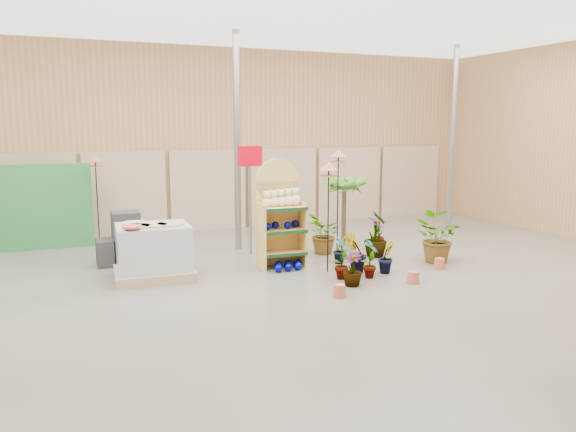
# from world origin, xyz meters

# --- Properties ---
(room) EXTENTS (15.20, 12.10, 4.70)m
(room) POSITION_xyz_m (0.00, 0.91, 2.21)
(room) COLOR #555349
(room) RESTS_ON ground
(display_shelf) EXTENTS (0.87, 0.58, 2.00)m
(display_shelf) POSITION_xyz_m (0.28, 1.88, 0.92)
(display_shelf) COLOR tan
(display_shelf) RESTS_ON ground
(teddy_bears) EXTENTS (0.75, 0.20, 0.33)m
(teddy_bears) POSITION_xyz_m (0.31, 1.79, 1.27)
(teddy_bears) COLOR #F6E6AA
(teddy_bears) RESTS_ON display_shelf
(gazing_balls_shelf) EXTENTS (0.74, 0.25, 0.14)m
(gazing_balls_shelf) POSITION_xyz_m (0.28, 1.77, 0.79)
(gazing_balls_shelf) COLOR #00046E
(gazing_balls_shelf) RESTS_ON display_shelf
(gazing_balls_floor) EXTENTS (0.63, 0.39, 0.15)m
(gazing_balls_floor) POSITION_xyz_m (0.31, 1.52, 0.07)
(gazing_balls_floor) COLOR #00046E
(gazing_balls_floor) RESTS_ON ground
(pallet_stack) EXTENTS (1.38, 1.17, 0.97)m
(pallet_stack) POSITION_xyz_m (-2.04, 1.89, 0.47)
(pallet_stack) COLOR tan
(pallet_stack) RESTS_ON ground
(charcoal_planters) EXTENTS (0.80, 0.50, 1.00)m
(charcoal_planters) POSITION_xyz_m (-2.44, 3.13, 0.42)
(charcoal_planters) COLOR black
(charcoal_planters) RESTS_ON ground
(trellis_stock) EXTENTS (2.00, 0.30, 1.80)m
(trellis_stock) POSITION_xyz_m (-3.80, 5.20, 0.90)
(trellis_stock) COLOR #287338
(trellis_stock) RESTS_ON ground
(offer_sign) EXTENTS (0.50, 0.08, 2.20)m
(offer_sign) POSITION_xyz_m (0.10, 2.98, 1.57)
(offer_sign) COLOR gray
(offer_sign) RESTS_ON ground
(bird_table_front) EXTENTS (0.34, 0.34, 1.98)m
(bird_table_front) POSITION_xyz_m (0.91, 1.12, 1.83)
(bird_table_front) COLOR black
(bird_table_front) RESTS_ON ground
(bird_table_right) EXTENTS (0.34, 0.34, 2.15)m
(bird_table_right) POSITION_xyz_m (1.59, 2.05, 2.00)
(bird_table_right) COLOR black
(bird_table_right) RESTS_ON ground
(bird_table_back) EXTENTS (0.34, 0.34, 2.01)m
(bird_table_back) POSITION_xyz_m (-2.73, 4.56, 1.87)
(bird_table_back) COLOR black
(bird_table_back) RESTS_ON ground
(palm) EXTENTS (0.70, 0.70, 1.62)m
(palm) POSITION_xyz_m (2.16, 2.82, 1.37)
(palm) COLOR #4A3923
(palm) RESTS_ON ground
(potted_plant_0) EXTENTS (0.48, 0.49, 0.78)m
(potted_plant_0) POSITION_xyz_m (0.91, 0.58, 0.39)
(potted_plant_0) COLOR #408021
(potted_plant_0) RESTS_ON ground
(potted_plant_1) EXTENTS (0.43, 0.36, 0.73)m
(potted_plant_1) POSITION_xyz_m (1.33, 0.86, 0.36)
(potted_plant_1) COLOR #408021
(potted_plant_1) RESTS_ON ground
(potted_plant_3) EXTENTS (0.61, 0.61, 0.81)m
(potted_plant_3) POSITION_xyz_m (2.33, 1.80, 0.41)
(potted_plant_3) COLOR #408021
(potted_plant_3) RESTS_ON ground
(potted_plant_4) EXTENTS (0.39, 0.49, 0.81)m
(potted_plant_4) POSITION_xyz_m (2.83, 2.48, 0.41)
(potted_plant_4) COLOR #408021
(potted_plant_4) RESTS_ON ground
(potted_plant_5) EXTENTS (0.38, 0.36, 0.53)m
(potted_plant_5) POSITION_xyz_m (1.42, 1.60, 0.27)
(potted_plant_5) COLOR #408021
(potted_plant_5) RESTS_ON ground
(potted_plant_6) EXTENTS (0.86, 0.92, 0.83)m
(potted_plant_6) POSITION_xyz_m (1.49, 2.41, 0.41)
(potted_plant_6) COLOR #408021
(potted_plant_6) RESTS_ON ground
(potted_plant_7) EXTENTS (0.44, 0.44, 0.57)m
(potted_plant_7) POSITION_xyz_m (0.88, 0.16, 0.29)
(potted_plant_7) COLOR #408021
(potted_plant_7) RESTS_ON ground
(potted_plant_8) EXTENTS (0.45, 0.46, 0.73)m
(potted_plant_8) POSITION_xyz_m (1.39, 0.46, 0.37)
(potted_plant_8) COLOR #408021
(potted_plant_8) RESTS_ON ground
(potted_plant_9) EXTENTS (0.42, 0.41, 0.59)m
(potted_plant_9) POSITION_xyz_m (1.84, 0.65, 0.29)
(potted_plant_9) COLOR #408021
(potted_plant_9) RESTS_ON ground
(potted_plant_10) EXTENTS (1.06, 1.11, 0.96)m
(potted_plant_10) POSITION_xyz_m (3.13, 0.97, 0.48)
(potted_plant_10) COLOR #408021
(potted_plant_10) RESTS_ON ground
(potted_plant_11) EXTENTS (0.40, 0.40, 0.58)m
(potted_plant_11) POSITION_xyz_m (0.68, 2.37, 0.29)
(potted_plant_11) COLOR #408021
(potted_plant_11) RESTS_ON ground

